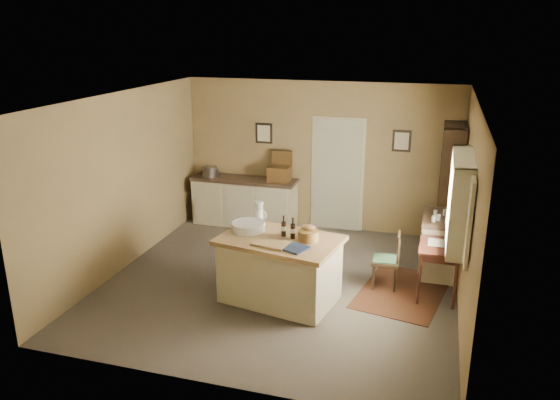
{
  "coord_description": "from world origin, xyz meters",
  "views": [
    {
      "loc": [
        2.05,
        -7.0,
        3.62
      ],
      "look_at": [
        -0.12,
        0.39,
        1.15
      ],
      "focal_mm": 35.0,
      "sensor_mm": 36.0,
      "label": 1
    }
  ],
  "objects_px": {
    "work_island": "(279,267)",
    "sideboard": "(245,200)",
    "writing_desk": "(439,250)",
    "desk_chair": "(385,261)",
    "right_cabinet": "(439,244)",
    "shelving_unit": "(453,190)"
  },
  "relations": [
    {
      "from": "work_island",
      "to": "writing_desk",
      "type": "relative_size",
      "value": 1.97
    },
    {
      "from": "work_island",
      "to": "sideboard",
      "type": "xyz_separation_m",
      "value": [
        -1.47,
        2.69,
        -0.0
      ]
    },
    {
      "from": "sideboard",
      "to": "right_cabinet",
      "type": "height_order",
      "value": "sideboard"
    },
    {
      "from": "desk_chair",
      "to": "right_cabinet",
      "type": "height_order",
      "value": "right_cabinet"
    },
    {
      "from": "desk_chair",
      "to": "shelving_unit",
      "type": "xyz_separation_m",
      "value": [
        0.88,
        1.7,
        0.65
      ]
    },
    {
      "from": "work_island",
      "to": "sideboard",
      "type": "height_order",
      "value": "work_island"
    },
    {
      "from": "desk_chair",
      "to": "right_cabinet",
      "type": "xyz_separation_m",
      "value": [
        0.73,
        0.74,
        0.05
      ]
    },
    {
      "from": "sideboard",
      "to": "writing_desk",
      "type": "distance_m",
      "value": 4.02
    },
    {
      "from": "sideboard",
      "to": "writing_desk",
      "type": "xyz_separation_m",
      "value": [
        3.54,
        -1.9,
        0.19
      ]
    },
    {
      "from": "sideboard",
      "to": "shelving_unit",
      "type": "height_order",
      "value": "shelving_unit"
    },
    {
      "from": "writing_desk",
      "to": "shelving_unit",
      "type": "height_order",
      "value": "shelving_unit"
    },
    {
      "from": "sideboard",
      "to": "shelving_unit",
      "type": "xyz_separation_m",
      "value": [
        3.7,
        -0.2,
        0.58
      ]
    },
    {
      "from": "work_island",
      "to": "writing_desk",
      "type": "bearing_deg",
      "value": 31.44
    },
    {
      "from": "desk_chair",
      "to": "sideboard",
      "type": "bearing_deg",
      "value": 142.3
    },
    {
      "from": "desk_chair",
      "to": "writing_desk",
      "type": "bearing_deg",
      "value": -3.65
    },
    {
      "from": "right_cabinet",
      "to": "sideboard",
      "type": "bearing_deg",
      "value": 161.88
    },
    {
      "from": "work_island",
      "to": "shelving_unit",
      "type": "xyz_separation_m",
      "value": [
        2.23,
        2.49,
        0.58
      ]
    },
    {
      "from": "writing_desk",
      "to": "right_cabinet",
      "type": "height_order",
      "value": "right_cabinet"
    },
    {
      "from": "sideboard",
      "to": "right_cabinet",
      "type": "bearing_deg",
      "value": -18.12
    },
    {
      "from": "work_island",
      "to": "shelving_unit",
      "type": "relative_size",
      "value": 0.82
    },
    {
      "from": "sideboard",
      "to": "desk_chair",
      "type": "bearing_deg",
      "value": -34.01
    },
    {
      "from": "sideboard",
      "to": "right_cabinet",
      "type": "xyz_separation_m",
      "value": [
        3.54,
        -1.16,
        -0.02
      ]
    }
  ]
}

